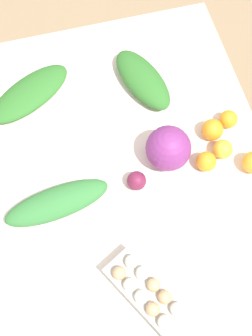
{
  "coord_description": "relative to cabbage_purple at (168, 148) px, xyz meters",
  "views": [
    {
      "loc": [
        -0.69,
        0.18,
        2.31
      ],
      "look_at": [
        0.0,
        0.0,
        0.78
      ],
      "focal_mm": 50.0,
      "sensor_mm": 36.0,
      "label": 1
    }
  ],
  "objects": [
    {
      "name": "orange_3",
      "position": [
        0.08,
        -0.26,
        -0.05
      ],
      "size": [
        0.07,
        0.07,
        0.07
      ],
      "primitive_type": "sphere",
      "color": "orange",
      "rests_on": "dining_table"
    },
    {
      "name": "dining_table",
      "position": [
        -0.01,
        0.16,
        -0.17
      ],
      "size": [
        1.4,
        1.07,
        0.76
      ],
      "color": "silver",
      "rests_on": "ground_plane"
    },
    {
      "name": "ground_plane",
      "position": [
        -0.01,
        0.16,
        -0.84
      ],
      "size": [
        8.0,
        8.0,
        0.0
      ],
      "primitive_type": "plane",
      "color": "#937A5B"
    },
    {
      "name": "greens_bunch_beet_tops",
      "position": [
        0.39,
        0.44,
        -0.05
      ],
      "size": [
        0.31,
        0.39,
        0.06
      ],
      "primitive_type": "ellipsoid",
      "rotation": [
        0.0,
        0.0,
        2.09
      ],
      "color": "#2D6B28",
      "rests_on": "dining_table"
    },
    {
      "name": "beet_root",
      "position": [
        -0.07,
        0.14,
        -0.05
      ],
      "size": [
        0.07,
        0.07,
        0.07
      ],
      "primitive_type": "sphere",
      "color": "maroon",
      "rests_on": "dining_table"
    },
    {
      "name": "cabbage_purple",
      "position": [
        0.0,
        0.0,
        0.0
      ],
      "size": [
        0.16,
        0.16,
        0.16
      ],
      "primitive_type": "sphere",
      "color": "#7A2D75",
      "rests_on": "dining_table"
    },
    {
      "name": "orange_2",
      "position": [
        -0.06,
        -0.13,
        -0.04
      ],
      "size": [
        0.07,
        0.07,
        0.07
      ],
      "primitive_type": "sphere",
      "color": "orange",
      "rests_on": "dining_table"
    },
    {
      "name": "orange_1",
      "position": [
        -0.03,
        -0.2,
        -0.05
      ],
      "size": [
        0.07,
        0.07,
        0.07
      ],
      "primitive_type": "sphere",
      "color": "#F9A833",
      "rests_on": "dining_table"
    },
    {
      "name": "egg_carton",
      "position": [
        -0.46,
        0.2,
        -0.04
      ],
      "size": [
        0.32,
        0.25,
        0.09
      ],
      "rotation": [
        0.0,
        0.0,
        0.5
      ],
      "color": "#A8A8A3",
      "rests_on": "dining_table"
    },
    {
      "name": "greens_bunch_kale",
      "position": [
        -0.09,
        0.42,
        -0.04
      ],
      "size": [
        0.16,
        0.39,
        0.08
      ],
      "primitive_type": "ellipsoid",
      "rotation": [
        0.0,
        0.0,
        4.84
      ],
      "color": "#337538",
      "rests_on": "dining_table"
    },
    {
      "name": "greens_bunch_chard",
      "position": [
        0.34,
        0.0,
        -0.04
      ],
      "size": [
        0.35,
        0.23,
        0.08
      ],
      "primitive_type": "ellipsoid",
      "rotation": [
        0.0,
        0.0,
        3.46
      ],
      "color": "#2D6B28",
      "rests_on": "dining_table"
    },
    {
      "name": "orange_4",
      "position": [
        0.05,
        -0.19,
        -0.04
      ],
      "size": [
        0.08,
        0.08,
        0.08
      ],
      "primitive_type": "sphere",
      "color": "orange",
      "rests_on": "dining_table"
    }
  ]
}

